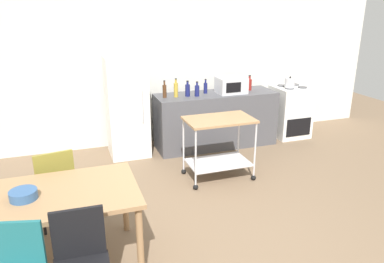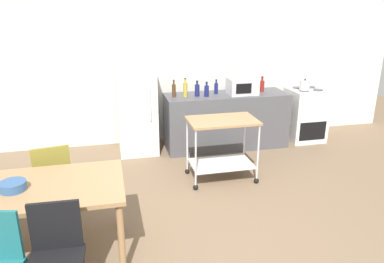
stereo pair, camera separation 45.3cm
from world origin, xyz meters
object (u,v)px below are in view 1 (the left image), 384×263
(chair_olive, at_px, (55,182))
(bottle_sparkling_water, at_px, (188,90))
(stove_oven, at_px, (290,111))
(refrigerator, at_px, (127,107))
(chair_black, at_px, (81,262))
(bottle_olive_oil, at_px, (205,88))
(microwave, at_px, (231,85))
(fruit_bowl, at_px, (23,195))
(kitchen_cart, at_px, (219,138))
(bottle_soy_sauce, at_px, (176,89))
(bottle_hot_sauce, at_px, (249,84))
(bottle_wine, at_px, (165,91))
(bottle_sesame_oil, at_px, (197,90))
(kettle, at_px, (290,83))
(dining_table, at_px, (50,202))

(chair_olive, xyz_separation_m, bottle_sparkling_water, (2.02, 1.66, 0.48))
(stove_oven, xyz_separation_m, refrigerator, (-2.90, 0.08, 0.32))
(chair_olive, distance_m, chair_black, 1.42)
(bottle_olive_oil, xyz_separation_m, microwave, (0.40, -0.12, 0.04))
(chair_olive, relative_size, fruit_bowl, 3.96)
(kitchen_cart, xyz_separation_m, bottle_olive_oil, (0.28, 1.23, 0.42))
(kitchen_cart, height_order, bottle_olive_oil, bottle_olive_oil)
(bottle_soy_sauce, distance_m, microwave, 0.93)
(bottle_hot_sauce, bearing_deg, refrigerator, 178.37)
(bottle_olive_oil, bearing_deg, bottle_sparkling_water, -163.74)
(kitchen_cart, bearing_deg, bottle_hot_sauce, 48.64)
(bottle_wine, xyz_separation_m, microwave, (1.11, -0.05, 0.02))
(bottle_sparkling_water, relative_size, bottle_sesame_oil, 1.06)
(bottle_sparkling_water, height_order, bottle_hot_sauce, bottle_hot_sauce)
(microwave, relative_size, kettle, 1.92)
(bottle_soy_sauce, height_order, bottle_olive_oil, bottle_soy_sauce)
(chair_black, distance_m, bottle_sparkling_water, 3.61)
(stove_oven, bearing_deg, chair_olive, -156.70)
(bottle_sparkling_water, bearing_deg, dining_table, -130.70)
(dining_table, height_order, bottle_soy_sauce, bottle_soy_sauce)
(kitchen_cart, bearing_deg, bottle_wine, 110.41)
(stove_oven, relative_size, bottle_olive_oil, 3.95)
(kitchen_cart, xyz_separation_m, bottle_soy_sauce, (-0.25, 1.14, 0.45))
(chair_black, distance_m, refrigerator, 3.33)
(bottle_wine, bearing_deg, kitchen_cart, -69.59)
(stove_oven, bearing_deg, fruit_bowl, -149.71)
(chair_black, bearing_deg, bottle_sparkling_water, 61.08)
(chair_black, bearing_deg, bottle_soy_sauce, 63.80)
(kettle, bearing_deg, bottle_olive_oil, 174.39)
(dining_table, xyz_separation_m, bottle_sesame_oil, (2.18, 2.33, 0.32))
(stove_oven, distance_m, bottle_hot_sauce, 1.00)
(chair_olive, bearing_deg, kitchen_cart, -175.81)
(bottle_soy_sauce, xyz_separation_m, bottle_hot_sauce, (1.31, 0.06, -0.02))
(refrigerator, height_order, bottle_olive_oil, refrigerator)
(bottle_wine, distance_m, bottle_hot_sauce, 1.49)
(kitchen_cart, xyz_separation_m, bottle_hot_sauce, (1.06, 1.20, 0.43))
(dining_table, bearing_deg, kitchen_cart, 30.59)
(chair_black, distance_m, kitchen_cart, 2.72)
(bottle_olive_oil, bearing_deg, bottle_soy_sauce, -170.38)
(bottle_sparkling_water, height_order, kettle, bottle_sparkling_water)
(bottle_wine, bearing_deg, refrigerator, 169.96)
(chair_black, relative_size, microwave, 1.93)
(refrigerator, height_order, kettle, refrigerator)
(refrigerator, xyz_separation_m, fruit_bowl, (-1.29, -2.53, 0.01))
(bottle_sesame_oil, height_order, bottle_hot_sauce, bottle_hot_sauce)
(bottle_sesame_oil, relative_size, bottle_hot_sauce, 0.92)
(chair_olive, height_order, bottle_sparkling_water, bottle_sparkling_water)
(stove_oven, relative_size, kettle, 3.84)
(refrigerator, height_order, microwave, refrigerator)
(kitchen_cart, xyz_separation_m, fruit_bowl, (-2.30, -1.27, 0.22))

